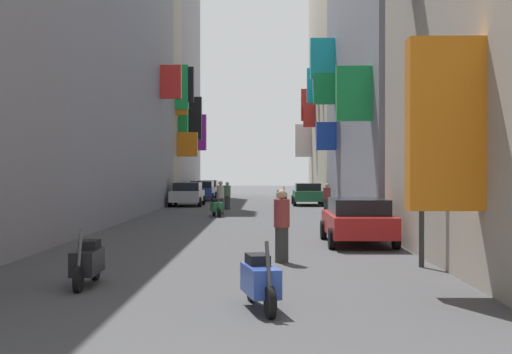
{
  "coord_description": "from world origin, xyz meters",
  "views": [
    {
      "loc": [
        1.1,
        -4.13,
        2.19
      ],
      "look_at": [
        0.55,
        32.84,
        1.87
      ],
      "focal_mm": 48.87,
      "sensor_mm": 36.0,
      "label": 1
    }
  ],
  "objects_px": {
    "traffic_light_far_corner": "(422,133)",
    "scooter_green": "(216,207)",
    "pedestrian_near_right": "(327,199)",
    "parked_car_yellow": "(208,188)",
    "pedestrian_far_away": "(227,196)",
    "scooter_black": "(88,262)",
    "scooter_blue": "(260,280)",
    "parked_car_red": "(358,220)",
    "pedestrian_crossing": "(282,226)",
    "parked_car_green": "(307,194)",
    "parked_car_silver": "(187,194)",
    "scooter_white": "(282,196)",
    "parked_car_blue": "(202,190)",
    "pedestrian_mid_street": "(220,198)"
  },
  "relations": [
    {
      "from": "traffic_light_far_corner",
      "to": "scooter_green",
      "type": "bearing_deg",
      "value": 108.68
    },
    {
      "from": "pedestrian_near_right",
      "to": "scooter_green",
      "type": "bearing_deg",
      "value": -158.84
    },
    {
      "from": "parked_car_yellow",
      "to": "traffic_light_far_corner",
      "type": "distance_m",
      "value": 42.88
    },
    {
      "from": "pedestrian_far_away",
      "to": "traffic_light_far_corner",
      "type": "height_order",
      "value": "traffic_light_far_corner"
    },
    {
      "from": "scooter_black",
      "to": "scooter_blue",
      "type": "distance_m",
      "value": 3.97
    },
    {
      "from": "parked_car_red",
      "to": "pedestrian_crossing",
      "type": "xyz_separation_m",
      "value": [
        -2.36,
        -4.23,
        0.14
      ]
    },
    {
      "from": "parked_car_green",
      "to": "scooter_green",
      "type": "distance_m",
      "value": 12.29
    },
    {
      "from": "pedestrian_far_away",
      "to": "traffic_light_far_corner",
      "type": "bearing_deg",
      "value": -76.4
    },
    {
      "from": "scooter_black",
      "to": "pedestrian_crossing",
      "type": "xyz_separation_m",
      "value": [
        3.77,
        3.46,
        0.41
      ]
    },
    {
      "from": "scooter_blue",
      "to": "pedestrian_near_right",
      "type": "height_order",
      "value": "pedestrian_near_right"
    },
    {
      "from": "parked_car_green",
      "to": "parked_car_silver",
      "type": "bearing_deg",
      "value": -172.5
    },
    {
      "from": "parked_car_red",
      "to": "scooter_white",
      "type": "distance_m",
      "value": 27.43
    },
    {
      "from": "scooter_blue",
      "to": "parked_car_blue",
      "type": "bearing_deg",
      "value": 96.56
    },
    {
      "from": "parked_car_red",
      "to": "pedestrian_far_away",
      "type": "relative_size",
      "value": 2.77
    },
    {
      "from": "parked_car_yellow",
      "to": "pedestrian_mid_street",
      "type": "height_order",
      "value": "pedestrian_mid_street"
    },
    {
      "from": "scooter_blue",
      "to": "parked_car_yellow",
      "type": "bearing_deg",
      "value": 95.82
    },
    {
      "from": "parked_car_blue",
      "to": "parked_car_red",
      "type": "height_order",
      "value": "parked_car_blue"
    },
    {
      "from": "parked_car_yellow",
      "to": "parked_car_silver",
      "type": "relative_size",
      "value": 1.0
    },
    {
      "from": "scooter_green",
      "to": "pedestrian_far_away",
      "type": "xyz_separation_m",
      "value": [
        0.17,
        6.24,
        0.32
      ]
    },
    {
      "from": "scooter_white",
      "to": "pedestrian_near_right",
      "type": "distance_m",
      "value": 12.88
    },
    {
      "from": "parked_car_silver",
      "to": "scooter_black",
      "type": "bearing_deg",
      "value": -87.07
    },
    {
      "from": "pedestrian_crossing",
      "to": "parked_car_silver",
      "type": "bearing_deg",
      "value": 101.18
    },
    {
      "from": "pedestrian_near_right",
      "to": "traffic_light_far_corner",
      "type": "bearing_deg",
      "value": -88.71
    },
    {
      "from": "parked_car_blue",
      "to": "parked_car_red",
      "type": "bearing_deg",
      "value": -76.32
    },
    {
      "from": "parked_car_red",
      "to": "scooter_white",
      "type": "bearing_deg",
      "value": 93.5
    },
    {
      "from": "parked_car_yellow",
      "to": "pedestrian_far_away",
      "type": "distance_m",
      "value": 18.39
    },
    {
      "from": "pedestrian_near_right",
      "to": "scooter_blue",
      "type": "bearing_deg",
      "value": -97.4
    },
    {
      "from": "parked_car_blue",
      "to": "pedestrian_far_away",
      "type": "height_order",
      "value": "pedestrian_far_away"
    },
    {
      "from": "scooter_blue",
      "to": "parked_car_silver",
      "type": "bearing_deg",
      "value": 98.47
    },
    {
      "from": "parked_car_red",
      "to": "pedestrian_crossing",
      "type": "bearing_deg",
      "value": -119.19
    },
    {
      "from": "parked_car_red",
      "to": "scooter_white",
      "type": "relative_size",
      "value": 2.55
    },
    {
      "from": "scooter_white",
      "to": "scooter_black",
      "type": "bearing_deg",
      "value": -97.25
    },
    {
      "from": "parked_car_silver",
      "to": "parked_car_red",
      "type": "distance_m",
      "value": 24.0
    },
    {
      "from": "pedestrian_mid_street",
      "to": "parked_car_red",
      "type": "bearing_deg",
      "value": -70.23
    },
    {
      "from": "parked_car_yellow",
      "to": "parked_car_red",
      "type": "distance_m",
      "value": 37.74
    },
    {
      "from": "pedestrian_crossing",
      "to": "pedestrian_near_right",
      "type": "distance_m",
      "value": 19.08
    },
    {
      "from": "pedestrian_near_right",
      "to": "scooter_white",
      "type": "bearing_deg",
      "value": 99.06
    },
    {
      "from": "scooter_blue",
      "to": "traffic_light_far_corner",
      "type": "xyz_separation_m",
      "value": [
        3.63,
        4.87,
        2.58
      ]
    },
    {
      "from": "pedestrian_far_away",
      "to": "traffic_light_far_corner",
      "type": "xyz_separation_m",
      "value": [
        5.76,
        -23.79,
        2.27
      ]
    },
    {
      "from": "scooter_white",
      "to": "scooter_black",
      "type": "distance_m",
      "value": 35.35
    },
    {
      "from": "parked_car_red",
      "to": "pedestrian_crossing",
      "type": "height_order",
      "value": "pedestrian_crossing"
    },
    {
      "from": "parked_car_yellow",
      "to": "pedestrian_crossing",
      "type": "relative_size",
      "value": 2.37
    },
    {
      "from": "scooter_white",
      "to": "scooter_blue",
      "type": "relative_size",
      "value": 0.91
    },
    {
      "from": "parked_car_yellow",
      "to": "scooter_green",
      "type": "relative_size",
      "value": 2.32
    },
    {
      "from": "scooter_black",
      "to": "parked_car_red",
      "type": "bearing_deg",
      "value": 51.42
    },
    {
      "from": "pedestrian_crossing",
      "to": "pedestrian_far_away",
      "type": "distance_m",
      "value": 23.15
    },
    {
      "from": "parked_car_blue",
      "to": "pedestrian_far_away",
      "type": "xyz_separation_m",
      "value": [
        2.56,
        -12.13,
        0.01
      ]
    },
    {
      "from": "parked_car_yellow",
      "to": "pedestrian_far_away",
      "type": "xyz_separation_m",
      "value": [
        2.65,
        -18.2,
        0.03
      ]
    },
    {
      "from": "pedestrian_mid_street",
      "to": "parked_car_yellow",
      "type": "bearing_deg",
      "value": 96.39
    },
    {
      "from": "parked_car_yellow",
      "to": "pedestrian_crossing",
      "type": "bearing_deg",
      "value": -82.75
    }
  ]
}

